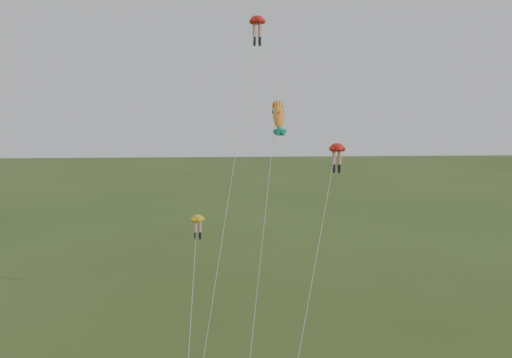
{
  "coord_description": "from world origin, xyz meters",
  "views": [
    {
      "loc": [
        -1.64,
        -34.13,
        16.55
      ],
      "look_at": [
        1.05,
        6.0,
        11.35
      ],
      "focal_mm": 40.0,
      "sensor_mm": 36.0,
      "label": 1
    }
  ],
  "objects": [
    {
      "name": "legs_kite_red_high",
      "position": [
        1.39,
        10.98,
        22.5
      ],
      "size": [
        5.09,
        12.88,
        23.5
      ],
      "rotation": [
        0.0,
        0.0,
        0.02
      ],
      "color": "red",
      "rests_on": "ground"
    },
    {
      "name": "legs_kite_red_mid",
      "position": [
        6.94,
        6.72,
        13.05
      ],
      "size": [
        5.26,
        10.69,
        13.83
      ],
      "rotation": [
        0.0,
        0.0,
        -0.15
      ],
      "color": "red",
      "rests_on": "ground"
    },
    {
      "name": "fish_kite",
      "position": [
        2.81,
        7.88,
        15.74
      ],
      "size": [
        3.32,
        10.57,
        17.17
      ],
      "rotation": [
        0.81,
        0.0,
        0.0
      ],
      "color": "yellow",
      "rests_on": "ground"
    },
    {
      "name": "legs_kite_yellow",
      "position": [
        -3.09,
        3.84,
        8.46
      ],
      "size": [
        1.16,
        8.24,
        9.2
      ],
      "rotation": [
        0.0,
        0.0,
        0.07
      ],
      "color": "gold",
      "rests_on": "ground"
    }
  ]
}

